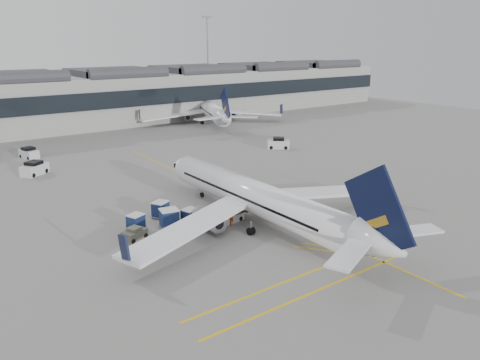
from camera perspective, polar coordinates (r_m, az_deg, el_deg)
ground at (r=45.43m, az=-3.63°, el=-7.62°), size 220.00×220.00×0.00m
terminal at (r=109.89m, az=-24.76°, el=8.61°), size 200.00×20.45×12.40m
apron_markings at (r=58.37m, az=-0.72°, el=-1.98°), size 0.25×60.00×0.01m
airliner_main at (r=48.69m, az=2.29°, el=-2.30°), size 33.37×36.43×9.69m
airliner_far at (r=111.45m, az=-3.64°, el=8.50°), size 32.11×35.54×9.93m
belt_loader at (r=49.73m, az=-1.95°, el=-4.61°), size 5.39×2.48×2.14m
baggage_cart_a at (r=48.91m, az=-8.63°, el=-4.59°), size 2.22×1.95×2.04m
baggage_cart_b at (r=51.92m, az=-9.67°, el=-3.50°), size 2.19×2.06×1.82m
baggage_cart_c at (r=49.48m, az=-6.10°, el=-4.42°), size 1.98×1.78×1.75m
baggage_cart_d at (r=48.95m, az=-12.59°, el=-5.00°), size 2.03×1.88×1.73m
ramp_agent_a at (r=54.78m, az=-1.18°, el=-2.17°), size 0.74×0.85×1.96m
ramp_agent_b at (r=49.22m, az=-1.29°, el=-4.40°), size 1.17×1.07×1.95m
pushback_tug at (r=46.89m, az=-12.73°, el=-6.45°), size 2.65×2.10×1.30m
safety_cone_nose at (r=71.01m, az=-6.35°, el=1.56°), size 0.41×0.41×0.56m
safety_cone_engine at (r=58.96m, az=7.35°, el=-1.68°), size 0.36×0.36×0.49m
service_van_left at (r=73.71m, az=-23.77°, el=1.27°), size 4.30×3.81×2.00m
service_van_mid at (r=84.62m, az=-24.34°, el=2.99°), size 2.69×3.92×1.83m
service_van_right at (r=84.46m, az=4.71°, el=4.46°), size 4.23×3.99×2.00m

